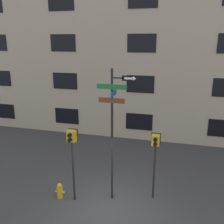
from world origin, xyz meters
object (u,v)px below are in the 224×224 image
object	(u,v)px
pedestrian_signal_right	(155,149)
fire_hydrant	(60,191)
street_sign_pole	(114,125)
pedestrian_signal_left	(72,146)

from	to	relation	value
pedestrian_signal_right	fire_hydrant	xyz separation A→B (m)	(-3.54, -0.92, -1.78)
fire_hydrant	street_sign_pole	bearing A→B (deg)	13.12
pedestrian_signal_left	pedestrian_signal_right	distance (m)	3.07
street_sign_pole	pedestrian_signal_left	size ratio (longest dim) A/B	1.76
pedestrian_signal_left	street_sign_pole	bearing A→B (deg)	17.67
fire_hydrant	pedestrian_signal_left	bearing A→B (deg)	1.62
pedestrian_signal_right	fire_hydrant	world-z (taller)	pedestrian_signal_right
street_sign_pole	pedestrian_signal_right	distance (m)	1.83
street_sign_pole	pedestrian_signal_left	world-z (taller)	street_sign_pole
fire_hydrant	pedestrian_signal_right	bearing A→B (deg)	14.55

